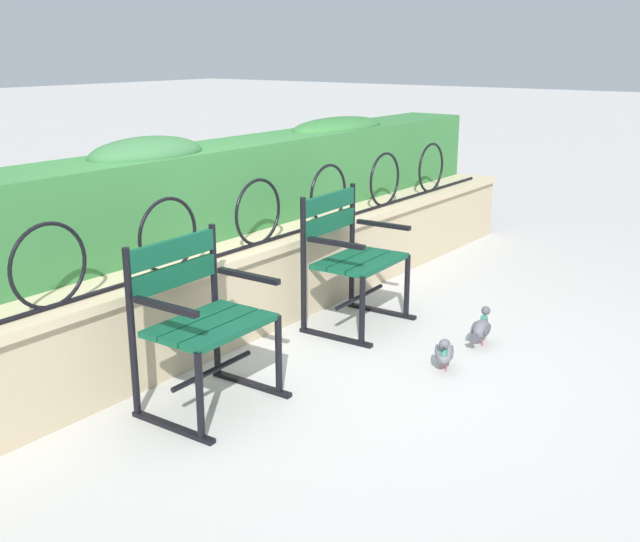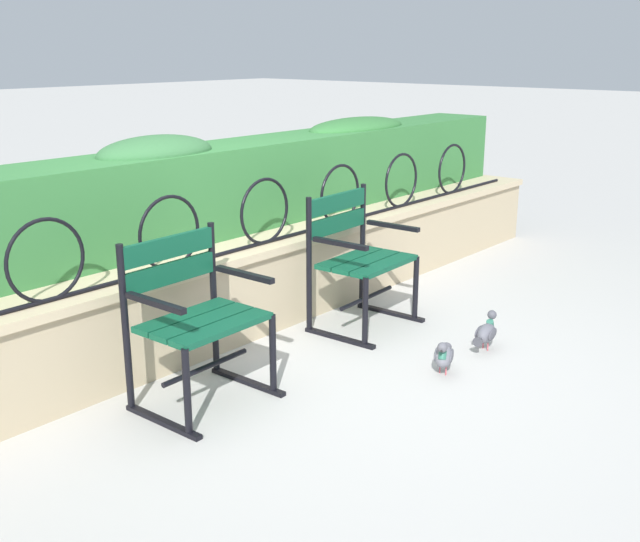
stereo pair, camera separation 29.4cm
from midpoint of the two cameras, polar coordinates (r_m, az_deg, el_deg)
The scene contains 8 objects.
ground_plane at distance 4.39m, azimuth -1.10°, elevation -7.10°, with size 60.00×60.00×0.00m, color #B7B5AF.
stone_wall at distance 4.77m, azimuth -8.56°, elevation -1.66°, with size 7.03×0.41×0.56m.
iron_arch_fence at distance 4.49m, azimuth -9.49°, elevation 3.32°, with size 6.50×0.02×0.42m.
hedge_row at distance 4.89m, azimuth -12.96°, elevation 5.80°, with size 6.89×0.52×0.69m.
park_chair_left at distance 3.84m, azimuth -11.25°, elevation -3.44°, with size 0.64×0.54×0.86m.
park_chair_right at distance 4.88m, azimuth 0.55°, elevation 1.21°, with size 0.66×0.55×0.87m.
pigeon_near_chairs at distance 4.70m, azimuth 10.25°, elevation -4.28°, with size 0.29×0.13×0.22m.
pigeon_far_side at distance 4.31m, azimuth 7.38°, elevation -6.05°, with size 0.28×0.18×0.22m.
Camera 1 is at (-3.28, -2.33, 1.75)m, focal length 42.62 mm.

